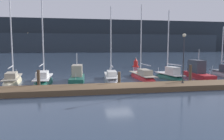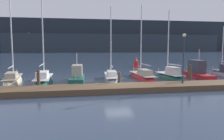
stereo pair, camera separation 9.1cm
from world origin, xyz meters
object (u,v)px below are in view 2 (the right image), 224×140
at_px(sailboat_berth_3, 44,82).
at_px(sailboat_berth_9, 224,75).
at_px(sailboat_berth_5, 111,79).
at_px(dock_lamppost, 184,51).
at_px(sailboat_berth_2, 13,81).
at_px(channel_buoy, 136,63).
at_px(sailboat_berth_6, 142,77).
at_px(sailboat_berth_7, 170,77).
at_px(motorboat_berth_8, 198,74).
at_px(motorboat_berth_4, 77,79).

height_order(sailboat_berth_3, sailboat_berth_9, sailboat_berth_3).
height_order(sailboat_berth_5, dock_lamppost, sailboat_berth_5).
height_order(sailboat_berth_2, sailboat_berth_5, sailboat_berth_2).
relative_size(sailboat_berth_9, channel_buoy, 4.13).
bearing_deg(dock_lamppost, sailboat_berth_3, 159.12).
height_order(sailboat_berth_6, dock_lamppost, sailboat_berth_6).
xyz_separation_m(sailboat_berth_3, sailboat_berth_7, (14.35, 0.76, 0.05)).
relative_size(sailboat_berth_7, sailboat_berth_9, 1.21).
bearing_deg(sailboat_berth_9, sailboat_berth_5, -176.48).
xyz_separation_m(motorboat_berth_8, sailboat_berth_9, (4.07, 0.78, -0.26)).
relative_size(sailboat_berth_2, motorboat_berth_4, 1.79).
distance_m(motorboat_berth_4, motorboat_berth_8, 14.57).
bearing_deg(sailboat_berth_2, dock_lamppost, -20.68).
bearing_deg(motorboat_berth_8, sailboat_berth_7, 179.54).
bearing_deg(sailboat_berth_5, sailboat_berth_3, -175.30).
height_order(sailboat_berth_3, sailboat_berth_5, sailboat_berth_3).
height_order(sailboat_berth_2, channel_buoy, sailboat_berth_2).
height_order(sailboat_berth_7, dock_lamppost, sailboat_berth_7).
relative_size(sailboat_berth_5, sailboat_berth_6, 0.96).
height_order(sailboat_berth_6, motorboat_berth_8, sailboat_berth_6).
xyz_separation_m(sailboat_berth_2, sailboat_berth_5, (10.57, -0.60, 0.00)).
bearing_deg(motorboat_berth_8, sailboat_berth_3, -177.69).
distance_m(sailboat_berth_6, sailboat_berth_9, 10.90).
distance_m(sailboat_berth_7, channel_buoy, 15.05).
distance_m(motorboat_berth_4, dock_lamppost, 11.33).
bearing_deg(dock_lamppost, sailboat_berth_7, 76.33).
bearing_deg(channel_buoy, sailboat_berth_3, -132.78).
height_order(motorboat_berth_4, sailboat_berth_5, sailboat_berth_5).
relative_size(sailboat_berth_3, channel_buoy, 5.88).
height_order(sailboat_berth_3, dock_lamppost, sailboat_berth_3).
bearing_deg(sailboat_berth_3, sailboat_berth_5, 4.70).
distance_m(sailboat_berth_7, sailboat_berth_9, 7.77).
bearing_deg(channel_buoy, motorboat_berth_4, -125.83).
relative_size(sailboat_berth_5, sailboat_berth_9, 1.25).
height_order(sailboat_berth_5, sailboat_berth_6, sailboat_berth_6).
bearing_deg(channel_buoy, sailboat_berth_5, -115.85).
height_order(sailboat_berth_5, sailboat_berth_7, sailboat_berth_5).
bearing_deg(motorboat_berth_8, sailboat_berth_6, 174.02).
relative_size(sailboat_berth_9, dock_lamppost, 1.58).
distance_m(sailboat_berth_5, sailboat_berth_7, 7.10).
xyz_separation_m(sailboat_berth_7, dock_lamppost, (-1.39, -5.70, 3.25)).
height_order(sailboat_berth_2, dock_lamppost, sailboat_berth_2).
xyz_separation_m(motorboat_berth_8, dock_lamppost, (-5.05, -5.67, 3.02)).
xyz_separation_m(sailboat_berth_9, channel_buoy, (-7.46, 14.30, 0.48)).
height_order(motorboat_berth_8, channel_buoy, motorboat_berth_8).
xyz_separation_m(motorboat_berth_4, motorboat_berth_8, (14.56, 0.39, 0.14)).
height_order(motorboat_berth_4, sailboat_berth_7, sailboat_berth_7).
relative_size(sailboat_berth_6, sailboat_berth_9, 1.31).
height_order(sailboat_berth_5, sailboat_berth_9, sailboat_berth_5).
distance_m(sailboat_berth_6, motorboat_berth_8, 6.87).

